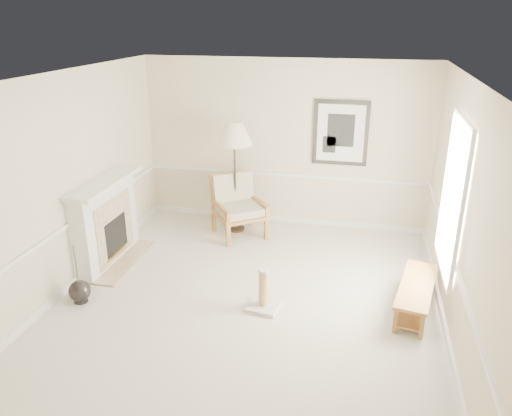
{
  "coord_description": "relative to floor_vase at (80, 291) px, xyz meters",
  "views": [
    {
      "loc": [
        1.37,
        -5.64,
        3.56
      ],
      "look_at": [
        -0.05,
        0.7,
        1.03
      ],
      "focal_mm": 35.0,
      "sensor_mm": 36.0,
      "label": 1
    }
  ],
  "objects": [
    {
      "name": "floor_lamp",
      "position": [
        1.4,
        2.75,
        1.52
      ],
      "size": [
        0.73,
        0.73,
        1.92
      ],
      "rotation": [
        0.0,
        0.0,
        -0.24
      ],
      "color": "black",
      "rests_on": "ground"
    },
    {
      "name": "floor_vase",
      "position": [
        0.0,
        0.0,
        0.0
      ],
      "size": [
        0.29,
        0.29,
        0.84
      ],
      "rotation": [
        0.0,
        0.0,
        0.09
      ],
      "color": "black",
      "rests_on": "ground"
    },
    {
      "name": "fireplace",
      "position": [
        -0.19,
        1.18,
        0.49
      ],
      "size": [
        0.64,
        1.64,
        1.31
      ],
      "color": "white",
      "rests_on": "ground"
    },
    {
      "name": "bench",
      "position": [
        4.3,
        0.76,
        0.1
      ],
      "size": [
        0.64,
        1.38,
        0.38
      ],
      "rotation": [
        0.0,
        0.0,
        -0.19
      ],
      "color": "olive",
      "rests_on": "ground"
    },
    {
      "name": "ground",
      "position": [
        2.15,
        0.58,
        -0.15
      ],
      "size": [
        5.5,
        5.5,
        0.0
      ],
      "primitive_type": "plane",
      "color": "silver",
      "rests_on": "ground"
    },
    {
      "name": "armchair",
      "position": [
        1.46,
        2.64,
        0.4
      ],
      "size": [
        1.12,
        1.13,
        1.04
      ],
      "rotation": [
        0.0,
        0.0,
        0.64
      ],
      "color": "olive",
      "rests_on": "ground"
    },
    {
      "name": "scratching_post",
      "position": [
        2.39,
        0.39,
        0.03
      ],
      "size": [
        0.45,
        0.45,
        0.57
      ],
      "rotation": [
        0.0,
        0.0,
        -0.13
      ],
      "color": "beige",
      "rests_on": "ground"
    },
    {
      "name": "room",
      "position": [
        2.29,
        0.65,
        1.71
      ],
      "size": [
        5.04,
        5.54,
        2.92
      ],
      "color": "beige",
      "rests_on": "ground"
    }
  ]
}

